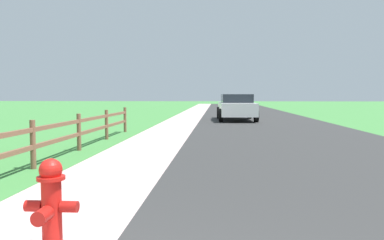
{
  "coord_description": "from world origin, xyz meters",
  "views": [
    {
      "loc": [
        1.02,
        -1.82,
        1.5
      ],
      "look_at": [
        0.3,
        8.77,
        0.78
      ],
      "focal_mm": 35.09,
      "sensor_mm": 36.0,
      "label": 1
    }
  ],
  "objects": [
    {
      "name": "parked_suv_white",
      "position": [
        2.13,
        20.35,
        0.8
      ],
      "size": [
        2.29,
        5.05,
        1.53
      ],
      "color": "white",
      "rests_on": "ground"
    },
    {
      "name": "curb_concrete",
      "position": [
        -3.0,
        27.0,
        0.0
      ],
      "size": [
        6.0,
        66.0,
        0.01
      ],
      "primitive_type": "cube",
      "color": "#C0A09D",
      "rests_on": "ground"
    },
    {
      "name": "fire_hydrant",
      "position": [
        -0.58,
        1.63,
        0.45
      ],
      "size": [
        0.52,
        0.44,
        0.88
      ],
      "color": "red",
      "rests_on": "ground"
    },
    {
      "name": "road_asphalt",
      "position": [
        3.5,
        27.0,
        0.0
      ],
      "size": [
        7.0,
        66.0,
        0.01
      ],
      "primitive_type": "cube",
      "color": "#2E2E2E",
      "rests_on": "ground"
    },
    {
      "name": "grass_verge",
      "position": [
        -4.5,
        27.0,
        0.01
      ],
      "size": [
        5.0,
        66.0,
        0.0
      ],
      "primitive_type": "cube",
      "color": "#3D7C3B",
      "rests_on": "ground"
    },
    {
      "name": "ground_plane",
      "position": [
        0.0,
        25.0,
        0.0
      ],
      "size": [
        120.0,
        120.0,
        0.0
      ],
      "primitive_type": "plane",
      "color": "#3D7C3B"
    },
    {
      "name": "rail_fence",
      "position": [
        -2.66,
        6.65,
        0.58
      ],
      "size": [
        0.11,
        12.62,
        1.0
      ],
      "color": "brown",
      "rests_on": "ground"
    }
  ]
}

